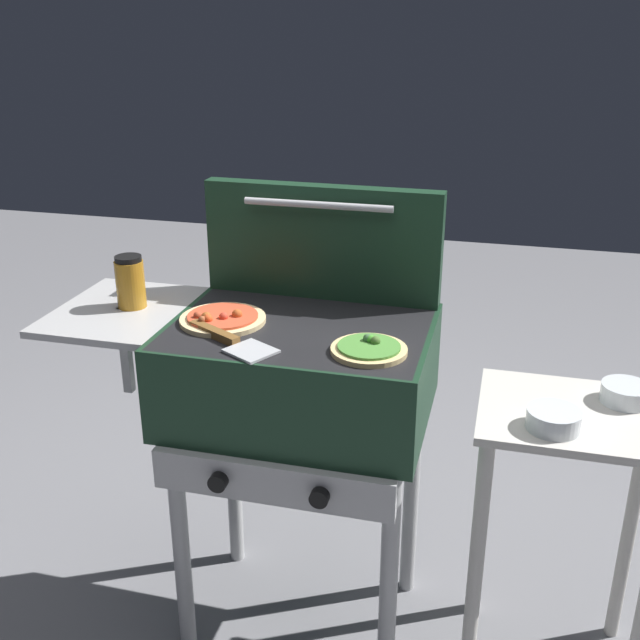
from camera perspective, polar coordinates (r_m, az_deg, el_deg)
The scene contains 10 objects.
ground_plane at distance 2.35m, azimuth -1.26°, elevation -21.12°, with size 8.00×8.00×0.00m, color gray.
grill at distance 1.92m, azimuth -1.89°, elevation -4.41°, with size 0.96×0.53×0.90m.
grill_lid_open at distance 2.00m, azimuth 0.15°, elevation 5.85°, with size 0.63×0.09×0.30m.
pizza_veggie at distance 1.71m, azimuth 3.69°, elevation -2.14°, with size 0.17×0.17×0.03m.
pizza_pepperoni at distance 1.89m, azimuth -7.31°, elevation 0.12°, with size 0.21×0.21×0.03m.
sauce_jar at distance 2.02m, azimuth -13.97°, elevation 2.77°, with size 0.07×0.07×0.14m.
spatula at distance 1.77m, azimuth -6.81°, elevation -1.50°, with size 0.25×0.18×0.02m.
prep_table at distance 1.98m, azimuth 17.79°, elevation -12.01°, with size 0.44×0.36×0.75m.
topping_bowl_near at distance 1.94m, azimuth 21.85°, elevation -5.15°, with size 0.12×0.12×0.04m.
topping_bowl_far at distance 1.77m, azimuth 17.03°, elevation -7.15°, with size 0.12×0.12×0.04m.
Camera 1 is at (0.48, -1.65, 1.61)m, focal length 42.89 mm.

